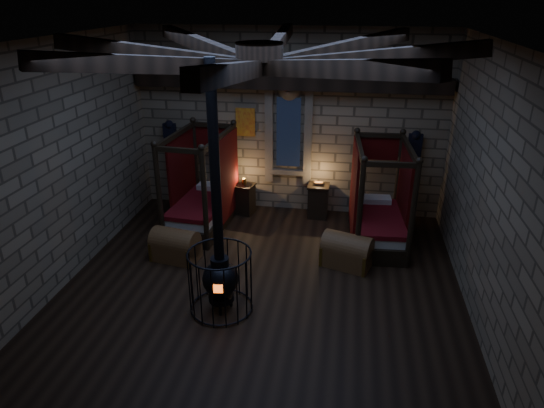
% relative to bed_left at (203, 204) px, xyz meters
% --- Properties ---
extents(room, '(7.02, 7.02, 4.29)m').
position_rel_bed_left_xyz_m(room, '(1.74, -2.15, 3.22)').
color(room, black).
rests_on(room, ground).
extents(bed_left, '(1.23, 2.12, 2.13)m').
position_rel_bed_left_xyz_m(bed_left, '(0.00, 0.00, 0.00)').
color(bed_left, black).
rests_on(bed_left, ground).
extents(bed_right, '(1.19, 2.08, 2.10)m').
position_rel_bed_left_xyz_m(bed_right, '(3.81, -0.13, -0.01)').
color(bed_right, black).
rests_on(bed_right, ground).
extents(trunk_left, '(0.97, 0.71, 0.65)m').
position_rel_bed_left_xyz_m(trunk_left, '(-0.10, -1.54, -0.24)').
color(trunk_left, brown).
rests_on(trunk_left, ground).
extents(trunk_right, '(1.04, 0.83, 0.67)m').
position_rel_bed_left_xyz_m(trunk_right, '(3.22, -1.24, -0.23)').
color(trunk_right, brown).
rests_on(trunk_right, ground).
extents(nightstand_left, '(0.53, 0.51, 0.88)m').
position_rel_bed_left_xyz_m(nightstand_left, '(0.77, 0.79, -0.15)').
color(nightstand_left, black).
rests_on(nightstand_left, ground).
extents(nightstand_right, '(0.49, 0.47, 0.86)m').
position_rel_bed_left_xyz_m(nightstand_right, '(2.50, 0.88, -0.12)').
color(nightstand_right, black).
rests_on(nightstand_right, ground).
extents(stove, '(1.04, 1.04, 4.05)m').
position_rel_bed_left_xyz_m(stove, '(1.21, -3.00, 0.11)').
color(stove, black).
rests_on(stove, ground).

